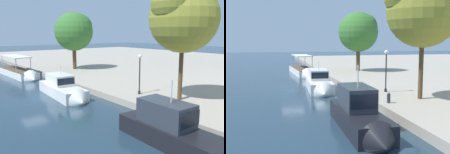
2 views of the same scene
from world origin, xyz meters
TOP-DOWN VIEW (x-y plane):
  - ground_plane at (0.00, 0.00)m, footprint 220.00×220.00m
  - dock_promenade at (0.00, 33.20)m, footprint 120.00×55.00m
  - tour_boat_0 at (-14.59, 2.90)m, footprint 12.75×3.42m
  - motor_yacht_1 at (1.23, 2.84)m, footprint 9.00×2.96m
  - motor_yacht_2 at (16.15, 2.78)m, footprint 8.66×2.46m
  - mooring_bollard_0 at (11.82, 6.53)m, footprint 0.29×0.29m
  - lamp_post at (7.11, 8.28)m, footprint 0.39×0.39m
  - tree_1 at (-12.34, 11.93)m, footprint 6.44×6.44m
  - tree_2 at (10.86, 9.46)m, footprint 6.06×6.38m

SIDE VIEW (x-z plane):
  - ground_plane at x=0.00m, z-range 0.00..0.00m
  - dock_promenade at x=0.00m, z-range 0.00..0.64m
  - tour_boat_0 at x=-14.59m, z-range -1.66..2.47m
  - motor_yacht_1 at x=1.23m, z-range -1.42..2.65m
  - motor_yacht_2 at x=16.15m, z-range -1.52..3.14m
  - mooring_bollard_0 at x=11.82m, z-range 0.67..1.49m
  - lamp_post at x=7.11m, z-range 1.07..5.09m
  - tree_1 at x=-12.34m, z-range 2.26..11.79m
  - tree_2 at x=10.86m, z-range 3.01..13.43m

